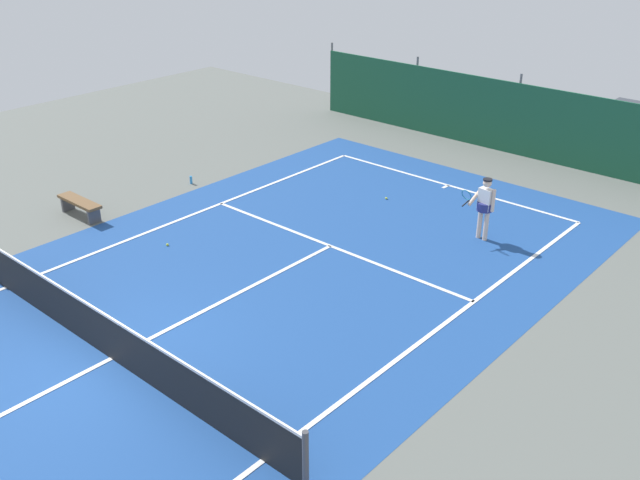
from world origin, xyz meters
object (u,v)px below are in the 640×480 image
object	(u,v)px
tennis_player	(485,204)
water_bottle	(191,180)
tennis_ball_midcourt	(167,245)
tennis_net	(108,336)
parked_car	(627,131)
tennis_ball_near_player	(386,198)
courtside_bench	(80,204)

from	to	relation	value
tennis_player	water_bottle	xyz separation A→B (m)	(-8.60, -2.44, -0.84)
tennis_ball_midcourt	tennis_net	bearing A→B (deg)	-50.20
parked_car	tennis_ball_midcourt	bearing A→B (deg)	67.70
tennis_ball_midcourt	parked_car	xyz separation A→B (m)	(6.02, 14.45, 0.81)
tennis_ball_near_player	tennis_ball_midcourt	size ratio (longest dim) A/B	1.00
courtside_bench	tennis_ball_midcourt	bearing A→B (deg)	7.69
tennis_ball_midcourt	courtside_bench	size ratio (longest dim) A/B	0.04
tennis_net	tennis_ball_near_player	world-z (taller)	tennis_net
courtside_bench	parked_car	bearing A→B (deg)	58.16
tennis_net	courtside_bench	world-z (taller)	tennis_net
tennis_player	parked_car	size ratio (longest dim) A/B	0.39
tennis_player	courtside_bench	xyz separation A→B (m)	(-8.93, -6.01, -0.59)
tennis_net	water_bottle	bearing A→B (deg)	131.12
parked_car	tennis_player	bearing A→B (deg)	88.33
tennis_player	water_bottle	distance (m)	8.98
tennis_player	water_bottle	world-z (taller)	tennis_player
tennis_ball_near_player	courtside_bench	world-z (taller)	courtside_bench
tennis_net	courtside_bench	xyz separation A→B (m)	(-6.31, 3.28, -0.14)
tennis_net	parked_car	bearing A→B (deg)	80.83
tennis_ball_near_player	water_bottle	size ratio (longest dim) A/B	0.28
tennis_player	parked_car	distance (m)	8.88
tennis_ball_near_player	water_bottle	distance (m)	5.99
tennis_net	parked_car	xyz separation A→B (m)	(2.93, 18.16, 0.33)
courtside_bench	tennis_ball_near_player	bearing A→B (deg)	49.60
tennis_ball_midcourt	courtside_bench	world-z (taller)	courtside_bench
water_bottle	tennis_ball_near_player	bearing A→B (deg)	29.44
tennis_net	water_bottle	size ratio (longest dim) A/B	42.17
water_bottle	tennis_net	bearing A→B (deg)	-48.88
water_bottle	tennis_player	bearing A→B (deg)	15.82
tennis_player	courtside_bench	size ratio (longest dim) A/B	1.03
tennis_ball_near_player	parked_car	bearing A→B (deg)	66.16
parked_car	water_bottle	xyz separation A→B (m)	(-8.91, -11.31, -0.72)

